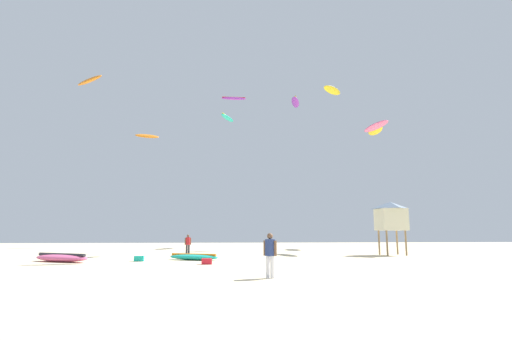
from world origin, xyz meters
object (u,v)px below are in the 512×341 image
(person_foreground, at_px, (270,252))
(person_midground, at_px, (188,243))
(kite_grounded_near, at_px, (194,257))
(cooler_box, at_px, (139,259))
(kite_aloft_6, at_px, (227,118))
(kite_aloft_3, at_px, (295,102))
(kite_aloft_4, at_px, (376,126))
(gear_bag, at_px, (207,261))
(kite_aloft_7, at_px, (147,136))
(kite_grounded_mid, at_px, (61,258))
(kite_aloft_2, at_px, (332,90))
(kite_aloft_8, at_px, (234,99))
(lifeguard_tower, at_px, (391,216))
(kite_aloft_9, at_px, (375,130))
(kite_aloft_1, at_px, (89,80))

(person_foreground, bearing_deg, person_midground, -130.37)
(kite_grounded_near, bearing_deg, person_foreground, -71.17)
(cooler_box, height_order, kite_aloft_6, kite_aloft_6)
(kite_aloft_3, height_order, kite_aloft_6, kite_aloft_3)
(person_foreground, height_order, kite_aloft_4, kite_aloft_4)
(gear_bag, bearing_deg, person_midground, 100.67)
(kite_aloft_7, bearing_deg, person_midground, -70.34)
(person_midground, height_order, kite_grounded_near, person_midground)
(cooler_box, relative_size, gear_bag, 1.00)
(person_foreground, xyz_separation_m, cooler_box, (-6.78, 9.69, -0.82))
(kite_grounded_mid, distance_m, kite_aloft_7, 31.96)
(kite_aloft_4, bearing_deg, kite_grounded_near, -149.03)
(gear_bag, distance_m, kite_aloft_2, 33.09)
(cooler_box, relative_size, kite_aloft_4, 0.13)
(kite_aloft_4, xyz_separation_m, kite_aloft_7, (-25.13, 17.65, 2.92))
(kite_aloft_8, bearing_deg, lifeguard_tower, -40.30)
(kite_aloft_9, bearing_deg, kite_aloft_7, 166.61)
(person_foreground, height_order, kite_aloft_2, kite_aloft_2)
(kite_grounded_mid, xyz_separation_m, kite_aloft_4, (24.36, 10.74, 11.72))
(person_foreground, xyz_separation_m, person_midground, (-4.42, 16.61, -0.06))
(kite_grounded_mid, height_order, kite_aloft_7, kite_aloft_7)
(person_foreground, distance_m, kite_grounded_mid, 14.87)
(person_midground, height_order, kite_grounded_mid, person_midground)
(cooler_box, height_order, gear_bag, same)
(kite_grounded_near, distance_m, kite_aloft_9, 32.74)
(kite_grounded_mid, distance_m, kite_aloft_9, 38.59)
(cooler_box, height_order, kite_aloft_4, kite_aloft_4)
(person_foreground, relative_size, kite_aloft_2, 0.51)
(kite_grounded_mid, height_order, lifeguard_tower, lifeguard_tower)
(gear_bag, xyz_separation_m, kite_aloft_3, (11.11, 30.21, 19.93))
(kite_aloft_3, xyz_separation_m, kite_aloft_9, (8.94, -6.18, -5.50))
(kite_grounded_mid, xyz_separation_m, kite_aloft_8, (10.67, 15.48, 15.79))
(gear_bag, height_order, kite_aloft_9, kite_aloft_9)
(kite_aloft_3, xyz_separation_m, kite_aloft_6, (-9.89, -18.43, -8.17))
(lifeguard_tower, height_order, kite_aloft_6, kite_aloft_6)
(kite_aloft_4, bearing_deg, kite_aloft_1, 168.88)
(gear_bag, bearing_deg, kite_aloft_7, 106.95)
(gear_bag, height_order, kite_aloft_6, kite_aloft_6)
(kite_aloft_6, distance_m, kite_aloft_9, 22.63)
(kite_aloft_8, bearing_deg, cooler_box, -111.72)
(lifeguard_tower, relative_size, kite_aloft_8, 1.53)
(cooler_box, distance_m, kite_aloft_4, 25.44)
(kite_aloft_6, bearing_deg, person_midground, -144.81)
(kite_aloft_3, height_order, kite_aloft_8, kite_aloft_3)
(kite_grounded_mid, xyz_separation_m, kite_aloft_6, (9.92, 9.11, 11.68))
(kite_aloft_4, bearing_deg, kite_aloft_6, -173.56)
(kite_aloft_2, xyz_separation_m, kite_aloft_4, (1.33, -9.54, -7.26))
(cooler_box, distance_m, kite_aloft_2, 33.39)
(gear_bag, relative_size, kite_aloft_3, 0.13)
(kite_grounded_mid, height_order, kite_aloft_2, kite_aloft_2)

